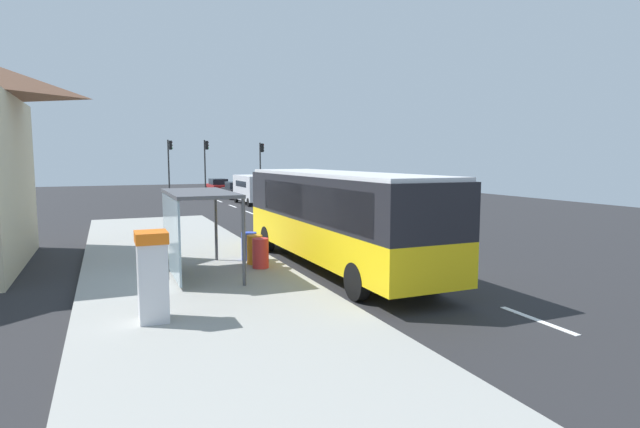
{
  "coord_description": "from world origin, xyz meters",
  "views": [
    {
      "loc": [
        -8.65,
        -14.42,
        3.66
      ],
      "look_at": [
        -1.0,
        3.76,
        1.5
      ],
      "focal_mm": 28.58,
      "sensor_mm": 36.0,
      "label": 1
    }
  ],
  "objects_px": {
    "recycling_bin_orange": "(255,249)",
    "traffic_light_near_side": "(261,161)",
    "bus": "(335,214)",
    "sedan_far": "(236,190)",
    "ticket_machine": "(153,275)",
    "recycling_bin_blue": "(249,246)",
    "traffic_light_median": "(206,159)",
    "bus_shelter": "(189,211)",
    "traffic_light_far_side": "(170,160)",
    "recycling_bin_red": "(261,253)",
    "white_van": "(253,187)",
    "sedan_near": "(218,186)"
  },
  "relations": [
    {
      "from": "sedan_near",
      "to": "traffic_light_median",
      "type": "bearing_deg",
      "value": -116.57
    },
    {
      "from": "sedan_near",
      "to": "recycling_bin_orange",
      "type": "distance_m",
      "value": 38.34
    },
    {
      "from": "recycling_bin_orange",
      "to": "traffic_light_near_side",
      "type": "relative_size",
      "value": 0.18
    },
    {
      "from": "traffic_light_near_side",
      "to": "traffic_light_far_side",
      "type": "distance_m",
      "value": 8.64
    },
    {
      "from": "ticket_machine",
      "to": "recycling_bin_blue",
      "type": "xyz_separation_m",
      "value": [
        3.62,
        5.65,
        -0.52
      ]
    },
    {
      "from": "ticket_machine",
      "to": "bus_shelter",
      "type": "distance_m",
      "value": 4.46
    },
    {
      "from": "white_van",
      "to": "recycling_bin_blue",
      "type": "distance_m",
      "value": 23.64
    },
    {
      "from": "white_van",
      "to": "recycling_bin_blue",
      "type": "xyz_separation_m",
      "value": [
        -6.4,
        -22.74,
        -0.69
      ]
    },
    {
      "from": "recycling_bin_orange",
      "to": "traffic_light_median",
      "type": "relative_size",
      "value": 0.17
    },
    {
      "from": "ticket_machine",
      "to": "recycling_bin_red",
      "type": "xyz_separation_m",
      "value": [
        3.62,
        4.25,
        -0.52
      ]
    },
    {
      "from": "recycling_bin_orange",
      "to": "ticket_machine",
      "type": "bearing_deg",
      "value": -126.14
    },
    {
      "from": "sedan_far",
      "to": "traffic_light_median",
      "type": "distance_m",
      "value": 5.38
    },
    {
      "from": "ticket_machine",
      "to": "traffic_light_far_side",
      "type": "height_order",
      "value": "traffic_light_far_side"
    },
    {
      "from": "sedan_far",
      "to": "ticket_machine",
      "type": "bearing_deg",
      "value": -106.24
    },
    {
      "from": "ticket_machine",
      "to": "traffic_light_far_side",
      "type": "bearing_deg",
      "value": 82.96
    },
    {
      "from": "sedan_far",
      "to": "ticket_machine",
      "type": "distance_m",
      "value": 36.18
    },
    {
      "from": "recycling_bin_orange",
      "to": "traffic_light_far_side",
      "type": "distance_m",
      "value": 33.31
    },
    {
      "from": "recycling_bin_blue",
      "to": "bus_shelter",
      "type": "height_order",
      "value": "bus_shelter"
    },
    {
      "from": "ticket_machine",
      "to": "bus_shelter",
      "type": "height_order",
      "value": "bus_shelter"
    },
    {
      "from": "recycling_bin_red",
      "to": "bus_shelter",
      "type": "relative_size",
      "value": 0.24
    },
    {
      "from": "white_van",
      "to": "ticket_machine",
      "type": "relative_size",
      "value": 2.69
    },
    {
      "from": "white_van",
      "to": "recycling_bin_red",
      "type": "xyz_separation_m",
      "value": [
        -6.4,
        -24.14,
        -0.69
      ]
    },
    {
      "from": "recycling_bin_red",
      "to": "recycling_bin_orange",
      "type": "distance_m",
      "value": 0.7
    },
    {
      "from": "bus_shelter",
      "to": "bus",
      "type": "bearing_deg",
      "value": -1.79
    },
    {
      "from": "ticket_machine",
      "to": "traffic_light_median",
      "type": "xyz_separation_m",
      "value": [
        8.21,
        38.92,
        2.41
      ]
    },
    {
      "from": "recycling_bin_orange",
      "to": "traffic_light_far_side",
      "type": "bearing_deg",
      "value": 88.11
    },
    {
      "from": "sedan_far",
      "to": "ticket_machine",
      "type": "height_order",
      "value": "ticket_machine"
    },
    {
      "from": "bus",
      "to": "recycling_bin_orange",
      "type": "xyz_separation_m",
      "value": [
        -2.49,
        0.97,
        -1.19
      ]
    },
    {
      "from": "sedan_near",
      "to": "traffic_light_median",
      "type": "relative_size",
      "value": 0.81
    },
    {
      "from": "sedan_near",
      "to": "recycling_bin_blue",
      "type": "height_order",
      "value": "sedan_near"
    },
    {
      "from": "recycling_bin_blue",
      "to": "bus_shelter",
      "type": "bearing_deg",
      "value": -145.54
    },
    {
      "from": "sedan_far",
      "to": "ticket_machine",
      "type": "xyz_separation_m",
      "value": [
        -10.11,
        -34.73,
        0.38
      ]
    },
    {
      "from": "traffic_light_median",
      "to": "bus_shelter",
      "type": "bearing_deg",
      "value": -101.07
    },
    {
      "from": "recycling_bin_red",
      "to": "traffic_light_far_side",
      "type": "relative_size",
      "value": 0.18
    },
    {
      "from": "sedan_far",
      "to": "bus_shelter",
      "type": "distance_m",
      "value": 31.84
    },
    {
      "from": "sedan_far",
      "to": "traffic_light_near_side",
      "type": "bearing_deg",
      "value": 38.97
    },
    {
      "from": "recycling_bin_orange",
      "to": "sedan_near",
      "type": "bearing_deg",
      "value": 80.24
    },
    {
      "from": "sedan_far",
      "to": "traffic_light_far_side",
      "type": "relative_size",
      "value": 0.82
    },
    {
      "from": "sedan_near",
      "to": "recycling_bin_orange",
      "type": "bearing_deg",
      "value": -99.76
    },
    {
      "from": "traffic_light_far_side",
      "to": "bus_shelter",
      "type": "xyz_separation_m",
      "value": [
        -3.31,
        -33.99,
        -1.46
      ]
    },
    {
      "from": "white_van",
      "to": "sedan_near",
      "type": "relative_size",
      "value": 1.18
    },
    {
      "from": "traffic_light_median",
      "to": "recycling_bin_blue",
      "type": "bearing_deg",
      "value": -97.86
    },
    {
      "from": "ticket_machine",
      "to": "traffic_light_far_side",
      "type": "relative_size",
      "value": 0.36
    },
    {
      "from": "sedan_near",
      "to": "recycling_bin_orange",
      "type": "relative_size",
      "value": 4.65
    },
    {
      "from": "recycling_bin_orange",
      "to": "traffic_light_near_side",
      "type": "height_order",
      "value": "traffic_light_near_side"
    },
    {
      "from": "bus",
      "to": "sedan_far",
      "type": "bearing_deg",
      "value": 82.57
    },
    {
      "from": "sedan_near",
      "to": "traffic_light_median",
      "type": "xyz_separation_m",
      "value": [
        -1.91,
        -3.81,
        2.79
      ]
    },
    {
      "from": "bus_shelter",
      "to": "recycling_bin_blue",
      "type": "bearing_deg",
      "value": 34.46
    },
    {
      "from": "sedan_near",
      "to": "recycling_bin_blue",
      "type": "distance_m",
      "value": 37.65
    },
    {
      "from": "sedan_near",
      "to": "traffic_light_far_side",
      "type": "height_order",
      "value": "traffic_light_far_side"
    }
  ]
}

